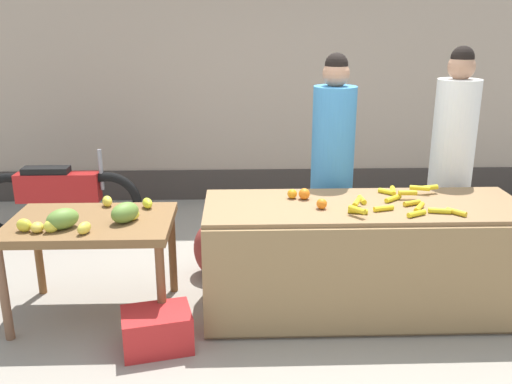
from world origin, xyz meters
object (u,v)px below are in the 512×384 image
object	(u,v)px
parked_motorcycle	(59,197)
produce_crate	(157,330)
vendor_woman_blue_shirt	(332,168)
produce_sack	(213,250)
vendor_woman_white_shirt	(451,163)

from	to	relation	value
parked_motorcycle	produce_crate	bearing A→B (deg)	-58.92
vendor_woman_blue_shirt	produce_sack	bearing A→B (deg)	-178.67
parked_motorcycle	produce_crate	world-z (taller)	parked_motorcycle
vendor_woman_blue_shirt	vendor_woman_white_shirt	distance (m)	0.97
vendor_woman_white_shirt	parked_motorcycle	bearing A→B (deg)	165.36
vendor_woman_white_shirt	produce_crate	distance (m)	2.65
vendor_woman_white_shirt	produce_sack	xyz separation A→B (m)	(-1.95, -0.03, -0.72)
vendor_woman_white_shirt	produce_crate	xyz separation A→B (m)	(-2.27, -1.11, -0.82)
parked_motorcycle	produce_sack	xyz separation A→B (m)	(1.54, -0.94, -0.17)
parked_motorcycle	produce_crate	distance (m)	2.37
produce_crate	produce_sack	size ratio (longest dim) A/B	0.96
vendor_woman_white_shirt	produce_sack	size ratio (longest dim) A/B	4.09
parked_motorcycle	produce_crate	size ratio (longest dim) A/B	3.64
vendor_woman_blue_shirt	vendor_woman_white_shirt	bearing A→B (deg)	0.52
vendor_woman_white_shirt	parked_motorcycle	world-z (taller)	vendor_woman_white_shirt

